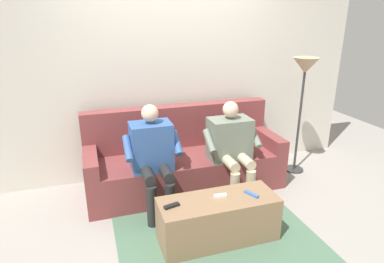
% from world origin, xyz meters
% --- Properties ---
extents(ground_plane, '(8.00, 8.00, 0.00)m').
position_xyz_m(ground_plane, '(0.00, 0.60, 0.00)').
color(ground_plane, gray).
extents(back_wall, '(4.87, 0.06, 2.67)m').
position_xyz_m(back_wall, '(0.00, -0.62, 1.33)').
color(back_wall, beige).
rests_on(back_wall, ground).
extents(couch, '(2.23, 0.77, 0.93)m').
position_xyz_m(couch, '(0.00, -0.15, 0.32)').
color(couch, brown).
rests_on(couch, ground).
extents(coffee_table, '(1.06, 0.41, 0.41)m').
position_xyz_m(coffee_table, '(0.00, 0.92, 0.21)').
color(coffee_table, '#8C6B4C').
rests_on(coffee_table, ground).
extents(person_left_seated, '(0.60, 0.57, 1.07)m').
position_xyz_m(person_left_seated, '(-0.44, 0.21, 0.61)').
color(person_left_seated, slate).
rests_on(person_left_seated, ground).
extents(person_right_seated, '(0.57, 0.58, 1.11)m').
position_xyz_m(person_right_seated, '(0.44, 0.22, 0.63)').
color(person_right_seated, '#335693').
rests_on(person_right_seated, ground).
extents(remote_white, '(0.12, 0.05, 0.02)m').
position_xyz_m(remote_white, '(-0.03, 0.89, 0.42)').
color(remote_white, white).
rests_on(remote_white, coffee_table).
extents(remote_black, '(0.14, 0.07, 0.02)m').
position_xyz_m(remote_black, '(0.42, 0.92, 0.42)').
color(remote_black, black).
rests_on(remote_black, coffee_table).
extents(remote_blue, '(0.09, 0.15, 0.02)m').
position_xyz_m(remote_blue, '(-0.31, 0.94, 0.42)').
color(remote_blue, '#3860B7').
rests_on(remote_blue, coffee_table).
extents(floor_rug, '(1.79, 1.70, 0.01)m').
position_xyz_m(floor_rug, '(0.00, 0.79, 0.00)').
color(floor_rug, '#4C7056').
rests_on(floor_rug, ground).
extents(floor_lamp, '(0.31, 0.31, 1.47)m').
position_xyz_m(floor_lamp, '(-1.50, -0.09, 1.25)').
color(floor_lamp, '#2D2D2D').
rests_on(floor_lamp, ground).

